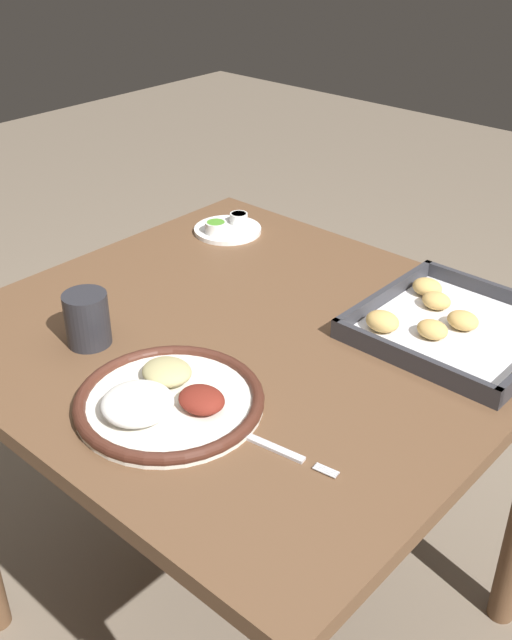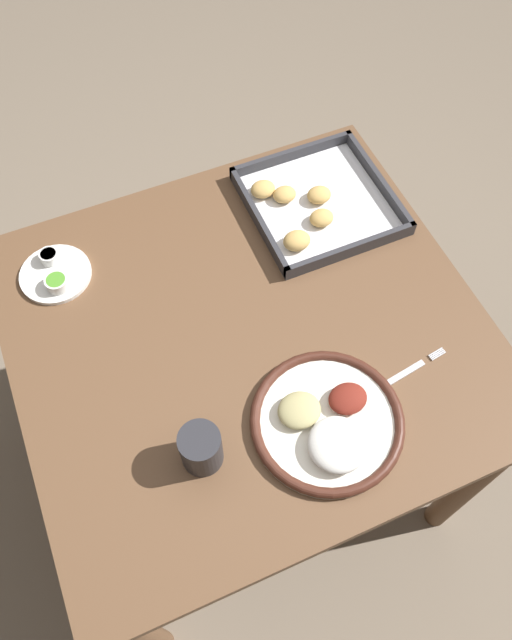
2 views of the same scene
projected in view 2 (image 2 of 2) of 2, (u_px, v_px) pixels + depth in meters
The scene contains 7 objects.
ground_plane at pixel (251, 452), 1.94m from camera, with size 8.00×8.00×0.00m, color #7A6B59.
dining_table at pixel (249, 359), 1.38m from camera, with size 0.94×0.89×0.77m.
dinner_plate at pixel (328, 423), 1.15m from camera, with size 0.29×0.29×0.05m.
fork at pixel (398, 377), 1.21m from camera, with size 0.21×0.04×0.00m.
saucer_plate at pixel (55, 274), 1.33m from camera, with size 0.15×0.15×0.04m.
baking_tray at pixel (313, 204), 1.42m from camera, with size 0.32×0.32×0.04m.
drinking_cup at pixel (201, 448), 1.10m from camera, with size 0.08×0.08×0.09m.
Camera 2 is at (-0.23, -0.58, 1.88)m, focal length 35.00 mm.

